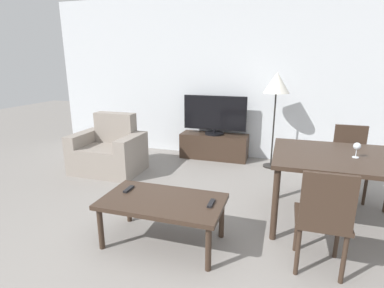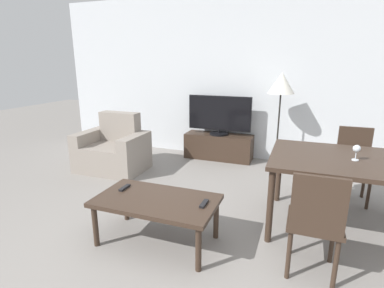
% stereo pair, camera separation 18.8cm
% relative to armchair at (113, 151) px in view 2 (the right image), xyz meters
% --- Properties ---
extents(wall_back, '(7.21, 0.06, 2.70)m').
position_rel_armchair_xyz_m(wall_back, '(1.88, 1.35, 1.05)').
color(wall_back, silver).
rests_on(wall_back, ground_plane).
extents(armchair, '(1.00, 0.72, 0.86)m').
position_rel_armchair_xyz_m(armchair, '(0.00, 0.00, 0.00)').
color(armchair, gray).
rests_on(armchair, ground_plane).
extents(tv_stand, '(1.14, 0.38, 0.43)m').
position_rel_armchair_xyz_m(tv_stand, '(1.38, 1.08, -0.09)').
color(tv_stand, '#38281E').
rests_on(tv_stand, ground_plane).
extents(tv, '(1.06, 0.32, 0.65)m').
position_rel_armchair_xyz_m(tv, '(1.38, 1.08, 0.46)').
color(tv, black).
rests_on(tv, tv_stand).
extents(coffee_table, '(1.09, 0.61, 0.43)m').
position_rel_armchair_xyz_m(coffee_table, '(1.52, -1.52, 0.09)').
color(coffee_table, '#38281E').
rests_on(coffee_table, ground_plane).
extents(dining_table, '(1.29, 1.03, 0.74)m').
position_rel_armchair_xyz_m(dining_table, '(3.07, -0.70, 0.37)').
color(dining_table, '#38281E').
rests_on(dining_table, ground_plane).
extents(dining_chair_near, '(0.40, 0.40, 0.87)m').
position_rel_armchair_xyz_m(dining_chair_near, '(2.84, -1.52, 0.19)').
color(dining_chair_near, '#38281E').
rests_on(dining_chair_near, ground_plane).
extents(dining_chair_far, '(0.40, 0.40, 0.87)m').
position_rel_armchair_xyz_m(dining_chair_far, '(3.29, 0.13, 0.19)').
color(dining_chair_far, '#38281E').
rests_on(dining_chair_far, ground_plane).
extents(floor_lamp, '(0.39, 0.39, 1.47)m').
position_rel_armchair_xyz_m(floor_lamp, '(2.35, 0.92, 0.97)').
color(floor_lamp, black).
rests_on(floor_lamp, ground_plane).
extents(remote_primary, '(0.04, 0.15, 0.02)m').
position_rel_armchair_xyz_m(remote_primary, '(1.95, -1.48, 0.14)').
color(remote_primary, black).
rests_on(remote_primary, coffee_table).
extents(remote_secondary, '(0.04, 0.15, 0.02)m').
position_rel_armchair_xyz_m(remote_secondary, '(1.13, -1.43, 0.14)').
color(remote_secondary, black).
rests_on(remote_secondary, coffee_table).
extents(wine_glass_left, '(0.07, 0.07, 0.15)m').
position_rel_armchair_xyz_m(wine_glass_left, '(3.17, -0.74, 0.55)').
color(wine_glass_left, silver).
rests_on(wine_glass_left, dining_table).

